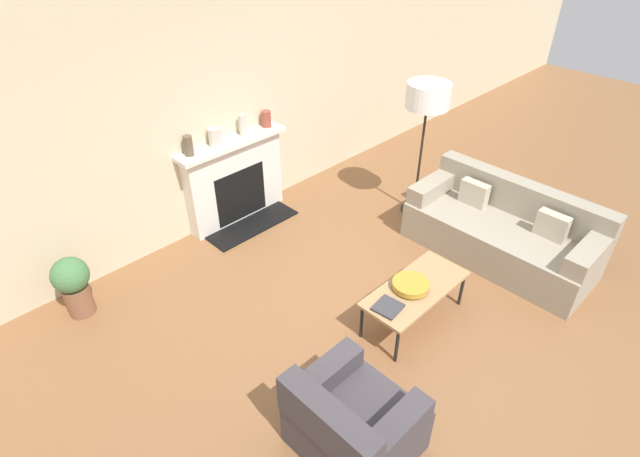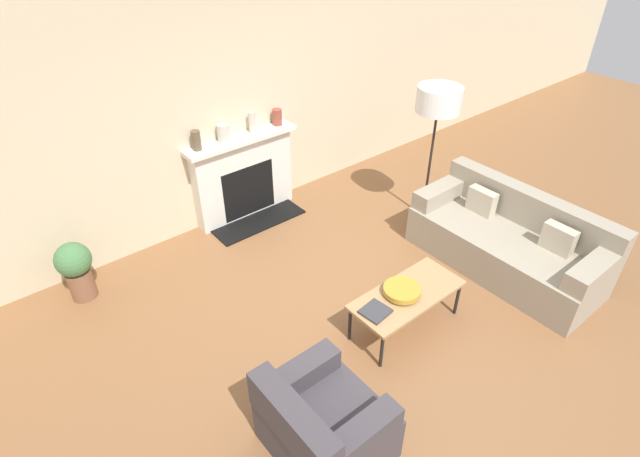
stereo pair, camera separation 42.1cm
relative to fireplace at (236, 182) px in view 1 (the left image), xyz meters
name	(u,v)px [view 1 (the left image)]	position (x,y,z in m)	size (l,w,h in m)	color
ground_plane	(394,321)	(-0.05, -2.52, -0.52)	(18.00, 18.00, 0.00)	brown
wall_back	(216,106)	(-0.05, 0.15, 0.93)	(18.00, 0.06, 2.90)	beige
fireplace	(236,182)	(0.00, 0.00, 0.00)	(1.42, 0.59, 1.06)	silver
couch	(503,232)	(1.63, -2.69, -0.20)	(0.87, 2.03, 0.83)	#9E937F
armchair_near	(352,423)	(-1.31, -3.11, -0.22)	(0.76, 0.83, 0.74)	#423D42
coffee_table	(416,290)	(0.10, -2.62, -0.14)	(1.11, 0.49, 0.41)	tan
bowl	(411,285)	(0.05, -2.59, -0.06)	(0.34, 0.34, 0.07)	#BC8E2D
book	(388,307)	(-0.30, -2.61, -0.09)	(0.26, 0.24, 0.02)	#38383D
floor_lamp	(427,102)	(1.71, -1.46, 0.94)	(0.50, 0.50, 1.68)	black
mantel_vase_left	(188,146)	(-0.54, 0.02, 0.66)	(0.10, 0.10, 0.22)	brown
mantel_vase_center_left	(215,137)	(-0.20, 0.02, 0.65)	(0.15, 0.15, 0.21)	beige
mantel_vase_center_right	(242,125)	(0.19, 0.02, 0.67)	(0.08, 0.08, 0.25)	beige
mantel_vase_right	(266,119)	(0.54, 0.02, 0.64)	(0.12, 0.12, 0.20)	brown
potted_plant	(73,283)	(-2.14, -0.26, -0.14)	(0.35, 0.35, 0.65)	brown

